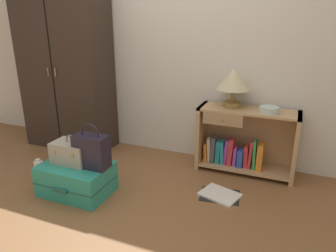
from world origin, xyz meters
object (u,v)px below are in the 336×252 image
at_px(wardrobe, 66,69).
at_px(bookshelf, 243,142).
at_px(bottle, 39,170).
at_px(table_lamp, 234,80).
at_px(suitcase_large, 77,179).
at_px(bowl, 269,110).
at_px(handbag, 92,151).
at_px(train_case, 72,152).
at_px(open_book_on_floor, 220,195).

bearing_deg(wardrobe, bookshelf, 1.82).
bearing_deg(bottle, table_lamp, 30.91).
distance_m(wardrobe, table_lamp, 1.93).
bearing_deg(suitcase_large, bowl, 32.30).
bearing_deg(table_lamp, bottle, -149.09).
height_order(bookshelf, bottle, bookshelf).
xyz_separation_m(wardrobe, table_lamp, (1.93, 0.09, -0.00)).
height_order(bookshelf, suitcase_large, bookshelf).
distance_m(wardrobe, bookshelf, 2.16).
distance_m(wardrobe, bowl, 2.30).
distance_m(handbag, bottle, 0.72).
height_order(table_lamp, handbag, table_lamp).
distance_m(suitcase_large, bottle, 0.48).
xyz_separation_m(train_case, open_book_on_floor, (1.26, 0.39, -0.36)).
xyz_separation_m(bookshelf, open_book_on_floor, (-0.08, -0.57, -0.31)).
relative_size(handbag, bottle, 1.77).
bearing_deg(open_book_on_floor, wardrobe, 165.74).
bearing_deg(bottle, bookshelf, 28.35).
distance_m(bookshelf, handbag, 1.49).
distance_m(suitcase_large, open_book_on_floor, 1.29).
bearing_deg(bottle, handbag, -1.48).
xyz_separation_m(bowl, bottle, (-1.99, -0.91, -0.59)).
bearing_deg(bottle, train_case, -1.12).
distance_m(bookshelf, bowl, 0.44).
relative_size(handbag, open_book_on_floor, 1.02).
relative_size(bookshelf, bowl, 5.39).
relative_size(table_lamp, bottle, 1.74).
bearing_deg(table_lamp, suitcase_large, -138.30).
bearing_deg(handbag, suitcase_large, -169.05).
bearing_deg(table_lamp, open_book_on_floor, -84.65).
bearing_deg(bowl, table_lamp, 168.85).
relative_size(wardrobe, train_case, 5.52).
relative_size(suitcase_large, open_book_on_floor, 1.59).
height_order(suitcase_large, train_case, train_case).
bearing_deg(train_case, handbag, -2.21).
relative_size(wardrobe, open_book_on_floor, 4.83).
bearing_deg(table_lamp, train_case, -140.70).
distance_m(bookshelf, table_lamp, 0.63).
relative_size(bookshelf, open_book_on_floor, 2.49).
distance_m(bowl, bottle, 2.27).
bearing_deg(bowl, wardrobe, -179.58).
relative_size(bowl, train_case, 0.53).
relative_size(wardrobe, bookshelf, 1.94).
bearing_deg(suitcase_large, bottle, 174.24).
bearing_deg(train_case, table_lamp, 39.30).
bearing_deg(table_lamp, handbag, -134.81).
distance_m(bookshelf, open_book_on_floor, 0.65).
distance_m(handbag, open_book_on_floor, 1.19).
distance_m(train_case, bottle, 0.51).
height_order(bookshelf, train_case, bookshelf).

